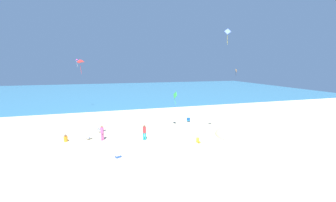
{
  "coord_description": "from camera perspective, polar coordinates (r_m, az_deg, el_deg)",
  "views": [
    {
      "loc": [
        -5.48,
        -12.33,
        8.09
      ],
      "look_at": [
        0.0,
        7.29,
        4.47
      ],
      "focal_mm": 20.91,
      "sensor_mm": 36.0,
      "label": 1
    }
  ],
  "objects": [
    {
      "name": "ground_plane",
      "position": [
        24.37,
        -1.73,
        -9.31
      ],
      "size": [
        120.0,
        120.0,
        0.0
      ],
      "primitive_type": "plane",
      "color": "beige"
    },
    {
      "name": "ocean_water",
      "position": [
        67.28,
        -10.83,
        3.01
      ],
      "size": [
        120.0,
        60.0,
        0.05
      ],
      "primitive_type": "cube",
      "color": "teal",
      "rests_on": "ground_plane"
    },
    {
      "name": "dune_mound",
      "position": [
        26.43,
        23.99,
        -8.65
      ],
      "size": [
        10.09,
        7.06,
        2.17
      ],
      "primitive_type": "ellipsoid",
      "color": "beige",
      "rests_on": "ground_plane"
    },
    {
      "name": "beach_chair_mid_beach",
      "position": [
        24.06,
        -22.21,
        -9.67
      ],
      "size": [
        0.8,
        0.81,
        0.59
      ],
      "rotation": [
        0.0,
        0.0,
        0.75
      ],
      "color": "white",
      "rests_on": "ground_plane"
    },
    {
      "name": "beach_chair_near_camera",
      "position": [
        29.37,
        5.99,
        -5.45
      ],
      "size": [
        0.63,
        0.69,
        0.56
      ],
      "rotation": [
        0.0,
        0.0,
        4.41
      ],
      "color": "#2370B2",
      "rests_on": "ground_plane"
    },
    {
      "name": "beach_chair_far_left",
      "position": [
        26.15,
        -19.2,
        -7.88
      ],
      "size": [
        0.76,
        0.82,
        0.6
      ],
      "rotation": [
        0.0,
        0.0,
        5.2
      ],
      "color": "white",
      "rests_on": "ground_plane"
    },
    {
      "name": "cooler_box",
      "position": [
        18.8,
        -14.3,
        -15.31
      ],
      "size": [
        0.57,
        0.49,
        0.25
      ],
      "rotation": [
        0.0,
        0.0,
        0.43
      ],
      "color": "#2D56B7",
      "rests_on": "ground_plane"
    },
    {
      "name": "person_0",
      "position": [
        22.93,
        -18.66,
        -8.5
      ],
      "size": [
        0.48,
        0.48,
        1.72
      ],
      "rotation": [
        0.0,
        0.0,
        2.22
      ],
      "color": "#D8599E",
      "rests_on": "ground_plane"
    },
    {
      "name": "person_1",
      "position": [
        21.72,
        8.71,
        -11.23
      ],
      "size": [
        0.36,
        0.55,
        0.65
      ],
      "rotation": [
        0.0,
        0.0,
        4.89
      ],
      "color": "yellow",
      "rests_on": "ground_plane"
    },
    {
      "name": "person_2",
      "position": [
        21.98,
        -6.89,
        -8.78
      ],
      "size": [
        0.4,
        0.4,
        1.75
      ],
      "rotation": [
        0.0,
        0.0,
        1.42
      ],
      "color": "#19ADB2",
      "rests_on": "ground_plane"
    },
    {
      "name": "person_3",
      "position": [
        24.43,
        -27.66,
        -9.72
      ],
      "size": [
        0.48,
        0.7,
        0.8
      ],
      "rotation": [
        0.0,
        0.0,
        1.82
      ],
      "color": "orange",
      "rests_on": "ground_plane"
    },
    {
      "name": "kite_magenta",
      "position": [
        39.1,
        -25.1,
        10.88
      ],
      "size": [
        0.59,
        0.61,
        1.49
      ],
      "rotation": [
        0.0,
        0.0,
        2.23
      ],
      "color": "#DB3DA8"
    },
    {
      "name": "kite_blue",
      "position": [
        21.3,
        16.98,
        18.62
      ],
      "size": [
        0.58,
        0.31,
        1.52
      ],
      "rotation": [
        0.0,
        0.0,
        5.42
      ],
      "color": "blue"
    },
    {
      "name": "kite_orange",
      "position": [
        33.56,
        19.22,
        8.28
      ],
      "size": [
        0.28,
        0.51,
        1.11
      ],
      "rotation": [
        0.0,
        0.0,
        0.96
      ],
      "color": "orange"
    },
    {
      "name": "kite_green",
      "position": [
        25.07,
        2.1,
        1.69
      ],
      "size": [
        0.3,
        0.96,
        1.78
      ],
      "rotation": [
        0.0,
        0.0,
        4.58
      ],
      "color": "green"
    },
    {
      "name": "kite_red",
      "position": [
        20.64,
        -24.32,
        10.63
      ],
      "size": [
        0.81,
        0.83,
        1.39
      ],
      "rotation": [
        0.0,
        0.0,
        0.9
      ],
      "color": "red"
    }
  ]
}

